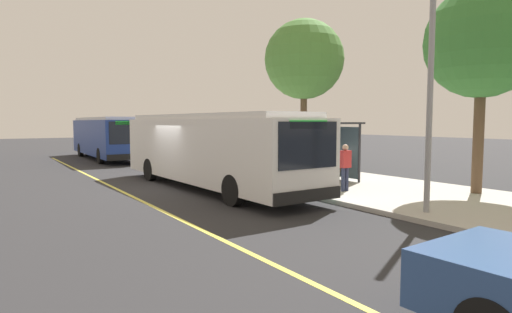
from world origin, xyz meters
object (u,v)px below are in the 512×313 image
route_sign_post (310,141)px  waiting_bench (325,168)px  transit_bus_main (210,148)px  transit_bus_second (106,136)px  pedestrian_commuter (345,164)px

route_sign_post → waiting_bench: bearing=127.8°
transit_bus_main → route_sign_post: bearing=34.5°
transit_bus_second → pedestrian_commuter: 20.50m
transit_bus_main → waiting_bench: size_ratio=7.37×
waiting_bench → route_sign_post: (1.97, -2.54, 1.32)m
transit_bus_second → pedestrian_commuter: (20.22, 3.39, -0.50)m
route_sign_post → pedestrian_commuter: (0.75, 1.03, -0.84)m
route_sign_post → transit_bus_second: bearing=-173.1°
transit_bus_main → waiting_bench: (1.36, 4.83, -0.98)m
transit_bus_second → waiting_bench: bearing=15.6°
transit_bus_main → waiting_bench: transit_bus_main is taller
transit_bus_second → route_sign_post: 19.61m
pedestrian_commuter → transit_bus_second: bearing=-170.5°
transit_bus_main → pedestrian_commuter: (4.08, 3.32, -0.50)m
transit_bus_main → waiting_bench: bearing=74.3°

